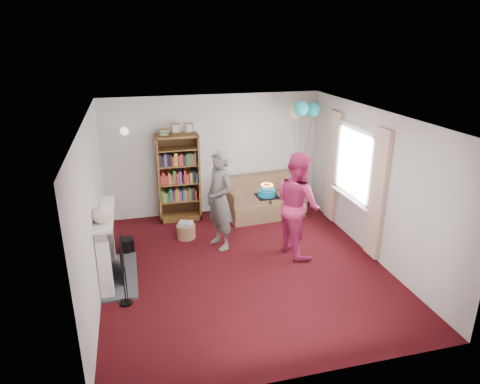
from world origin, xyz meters
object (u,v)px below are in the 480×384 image
object	(u,v)px
sofa	(263,200)
bookcase	(178,178)
birthday_cake	(267,193)
person_magenta	(298,204)
person_striped	(220,200)

from	to	relation	value
sofa	bookcase	bearing A→B (deg)	166.73
bookcase	birthday_cake	distance (m)	2.25
person_magenta	birthday_cake	size ratio (longest dim) A/B	5.05
person_striped	birthday_cake	world-z (taller)	person_striped
bookcase	birthday_cake	world-z (taller)	bookcase
sofa	person_striped	bearing A→B (deg)	-139.61
sofa	person_magenta	size ratio (longest dim) A/B	0.87
person_striped	person_magenta	bearing A→B (deg)	46.04
sofa	birthday_cake	bearing A→B (deg)	-111.15
person_striped	bookcase	bearing A→B (deg)	-179.95
sofa	person_striped	xyz separation A→B (m)	(-1.19, -1.23, 0.58)
person_magenta	person_striped	bearing A→B (deg)	56.65
bookcase	person_magenta	bearing A→B (deg)	-48.11
bookcase	sofa	xyz separation A→B (m)	(1.74, -0.23, -0.56)
person_magenta	birthday_cake	world-z (taller)	person_magenta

